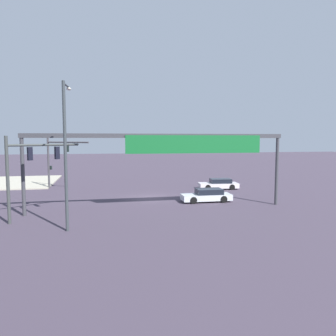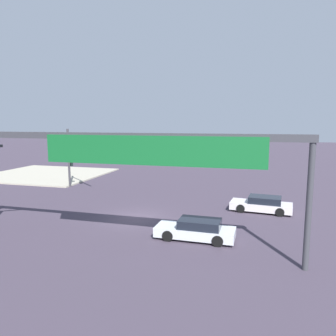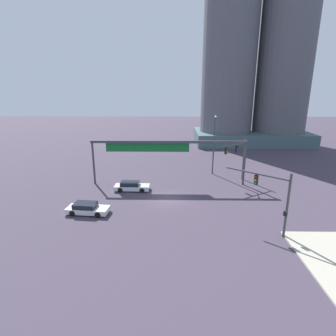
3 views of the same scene
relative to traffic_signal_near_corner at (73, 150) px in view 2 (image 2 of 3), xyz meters
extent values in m
plane|color=#413746|center=(-9.79, 7.84, -4.00)|extent=(197.60, 197.60, 0.00)
cube|color=#B0AA96|center=(8.36, -6.90, -3.92)|extent=(14.55, 13.47, 0.15)
cylinder|color=#3E3C42|center=(1.04, -0.86, -0.93)|extent=(0.23, 0.23, 6.14)
cylinder|color=#3E3C42|center=(-1.35, 1.17, 1.48)|extent=(4.90, 4.19, 0.17)
cube|color=black|center=(-1.32, 1.14, 0.87)|extent=(0.41, 0.41, 0.95)
cylinder|color=red|center=(-1.42, 1.01, 1.16)|extent=(0.19, 0.18, 0.20)
cylinder|color=orange|center=(-1.42, 1.01, 0.86)|extent=(0.19, 0.18, 0.20)
cylinder|color=green|center=(-1.42, 1.01, 0.56)|extent=(0.19, 0.18, 0.20)
cube|color=black|center=(0.88, -1.06, -1.56)|extent=(0.38, 0.38, 0.44)
cylinder|color=#3C3D43|center=(-20.33, 13.34, -1.03)|extent=(0.28, 0.28, 5.93)
cube|color=#3C3D43|center=(-9.79, 13.34, 2.11)|extent=(21.48, 0.35, 0.35)
cube|color=#14642C|center=(-12.73, 13.56, 1.42)|extent=(11.52, 0.08, 1.49)
cube|color=silver|center=(-18.47, 3.70, -3.56)|extent=(4.71, 2.25, 0.55)
cube|color=black|center=(-18.74, 3.73, -3.04)|extent=(2.51, 1.82, 0.50)
cylinder|color=black|center=(-16.98, 4.39, -3.68)|extent=(0.66, 0.28, 0.64)
cylinder|color=black|center=(-17.15, 2.72, -3.68)|extent=(0.66, 0.28, 0.64)
cylinder|color=black|center=(-19.79, 4.68, -3.68)|extent=(0.66, 0.28, 0.64)
cylinder|color=black|center=(-19.96, 3.00, -3.68)|extent=(0.66, 0.28, 0.64)
cube|color=silver|center=(-14.65, 10.78, -3.56)|extent=(4.67, 1.81, 0.55)
cube|color=black|center=(-14.92, 10.79, -3.04)|extent=(2.44, 1.56, 0.50)
cylinder|color=black|center=(-13.19, 11.55, -3.68)|extent=(0.64, 0.23, 0.64)
cylinder|color=black|center=(-13.23, 9.95, -3.68)|extent=(0.64, 0.23, 0.64)
cylinder|color=black|center=(-16.07, 11.61, -3.68)|extent=(0.64, 0.23, 0.64)
cylinder|color=black|center=(-16.10, 10.01, -3.68)|extent=(0.64, 0.23, 0.64)
camera|label=1|loc=(-5.10, 39.47, 1.88)|focal=34.75mm
camera|label=2|loc=(-17.88, 28.60, 2.82)|focal=34.15mm
camera|label=3|loc=(-9.25, -23.69, 9.32)|focal=29.45mm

